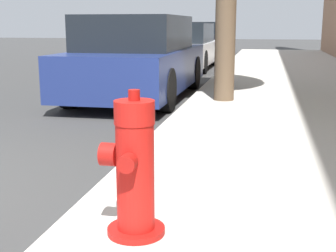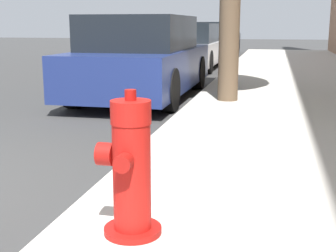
{
  "view_description": "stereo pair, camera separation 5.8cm",
  "coord_description": "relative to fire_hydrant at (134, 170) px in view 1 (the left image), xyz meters",
  "views": [
    {
      "loc": [
        2.86,
        -2.59,
        1.27
      ],
      "look_at": [
        2.11,
        0.96,
        0.48
      ],
      "focal_mm": 50.0,
      "sensor_mm": 36.0,
      "label": 1
    },
    {
      "loc": [
        2.91,
        -2.58,
        1.27
      ],
      "look_at": [
        2.11,
        0.96,
        0.48
      ],
      "focal_mm": 50.0,
      "sensor_mm": 36.0,
      "label": 2
    }
  ],
  "objects": [
    {
      "name": "parked_car_mid",
      "position": [
        -1.79,
        11.22,
        0.13
      ],
      "size": [
        1.85,
        4.4,
        1.3
      ],
      "color": "silver",
      "rests_on": "ground_plane"
    },
    {
      "name": "parked_car_near",
      "position": [
        -1.52,
        5.6,
        0.19
      ],
      "size": [
        1.72,
        4.23,
        1.42
      ],
      "color": "navy",
      "rests_on": "ground_plane"
    },
    {
      "name": "fire_hydrant",
      "position": [
        0.0,
        0.0,
        0.0
      ],
      "size": [
        0.35,
        0.35,
        0.81
      ],
      "color": "#A91511",
      "rests_on": "sidewalk_slab"
    },
    {
      "name": "parked_car_far",
      "position": [
        -1.72,
        17.69,
        0.17
      ],
      "size": [
        1.75,
        4.28,
        1.37
      ],
      "color": "black",
      "rests_on": "ground_plane"
    }
  ]
}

